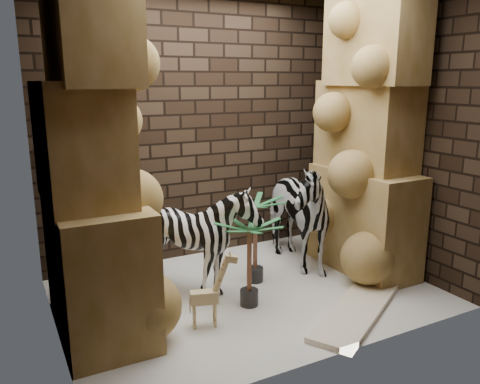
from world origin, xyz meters
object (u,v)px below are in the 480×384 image
palm_back (249,263)px  surfboard (360,307)px  giraffe_toy (204,289)px  zebra_right (290,203)px  palm_front (255,240)px  zebra_left (200,245)px

palm_back → surfboard: bearing=-32.8°
giraffe_toy → palm_back: 0.55m
zebra_right → palm_back: 1.15m
palm_front → palm_back: (-0.31, -0.44, -0.04)m
giraffe_toy → surfboard: bearing=1.3°
zebra_right → zebra_left: 1.23m
zebra_left → palm_back: 0.53m
zebra_right → surfboard: (-0.04, -1.22, -0.69)m
palm_front → surfboard: (0.54, -0.99, -0.43)m
zebra_right → zebra_left: (-1.19, -0.24, -0.22)m
giraffe_toy → zebra_left: bearing=86.7°
zebra_right → surfboard: size_ratio=0.91×
zebra_right → palm_front: bearing=-153.3°
zebra_right → zebra_left: zebra_right is taller
giraffe_toy → palm_front: 1.04m
zebra_right → palm_back: bearing=-137.9°
palm_front → surfboard: size_ratio=0.57×
giraffe_toy → palm_front: size_ratio=0.75×
palm_front → palm_back: bearing=-125.2°
giraffe_toy → surfboard: size_ratio=0.43×
zebra_left → surfboard: (1.15, -0.98, -0.47)m
giraffe_toy → palm_front: palm_front is taller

